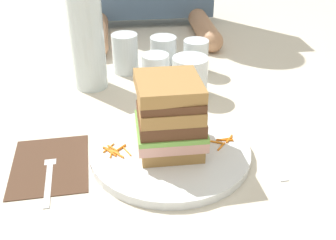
{
  "coord_description": "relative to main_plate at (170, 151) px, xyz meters",
  "views": [
    {
      "loc": [
        -0.07,
        -0.59,
        0.44
      ],
      "look_at": [
        0.01,
        0.04,
        0.06
      ],
      "focal_mm": 43.85,
      "sensor_mm": 36.0,
      "label": 1
    }
  ],
  "objects": [
    {
      "name": "napkin_dark",
      "position": [
        -0.21,
        -0.0,
        -0.01
      ],
      "size": [
        0.14,
        0.17,
        0.0
      ],
      "primitive_type": "cube",
      "rotation": [
        0.0,
        0.0,
        0.05
      ],
      "color": "#4C3323",
      "rests_on": "ground_plane"
    },
    {
      "name": "carrot_shred_0",
      "position": [
        -0.09,
        0.01,
        0.01
      ],
      "size": [
        0.02,
        0.02,
        0.0
      ],
      "primitive_type": "cylinder",
      "rotation": [
        0.0,
        1.57,
        0.79
      ],
      "color": "orange",
      "rests_on": "main_plate"
    },
    {
      "name": "water_bottle",
      "position": [
        -0.15,
        0.3,
        0.12
      ],
      "size": [
        0.08,
        0.08,
        0.28
      ],
      "color": "silver",
      "rests_on": "ground_plane"
    },
    {
      "name": "carrot_shred_11",
      "position": [
        0.09,
        -0.01,
        0.01
      ],
      "size": [
        0.02,
        0.02,
        0.0
      ],
      "primitive_type": "cylinder",
      "rotation": [
        0.0,
        1.57,
        0.89
      ],
      "color": "orange",
      "rests_on": "main_plate"
    },
    {
      "name": "knife",
      "position": [
        0.17,
        -0.0,
        -0.01
      ],
      "size": [
        0.03,
        0.2,
        0.0
      ],
      "color": "silver",
      "rests_on": "ground_plane"
    },
    {
      "name": "ground_plane",
      "position": [
        -0.01,
        -0.01,
        -0.01
      ],
      "size": [
        3.0,
        3.0,
        0.0
      ],
      "primitive_type": "plane",
      "color": "beige"
    },
    {
      "name": "carrot_shred_6",
      "position": [
        -0.08,
        -0.0,
        0.01
      ],
      "size": [
        0.02,
        0.03,
        0.0
      ],
      "primitive_type": "cylinder",
      "rotation": [
        0.0,
        1.57,
        2.01
      ],
      "color": "orange",
      "rests_on": "main_plate"
    },
    {
      "name": "carrot_shred_12",
      "position": [
        0.11,
        0.01,
        0.01
      ],
      "size": [
        0.02,
        0.02,
        0.0
      ],
      "primitive_type": "cylinder",
      "rotation": [
        0.0,
        1.57,
        0.95
      ],
      "color": "orange",
      "rests_on": "main_plate"
    },
    {
      "name": "empty_tumbler_2",
      "position": [
        0.0,
        0.3,
        0.03
      ],
      "size": [
        0.07,
        0.07,
        0.07
      ],
      "primitive_type": "cylinder",
      "color": "silver",
      "rests_on": "ground_plane"
    },
    {
      "name": "main_plate",
      "position": [
        0.0,
        0.0,
        0.0
      ],
      "size": [
        0.29,
        0.29,
        0.02
      ],
      "primitive_type": "cylinder",
      "color": "white",
      "rests_on": "ground_plane"
    },
    {
      "name": "carrot_shred_2",
      "position": [
        -0.1,
        -0.01,
        0.01
      ],
      "size": [
        0.01,
        0.02,
        0.0
      ],
      "primitive_type": "cylinder",
      "rotation": [
        0.0,
        1.57,
        1.38
      ],
      "color": "orange",
      "rests_on": "main_plate"
    },
    {
      "name": "carrot_shred_13",
      "position": [
        0.1,
        0.01,
        0.01
      ],
      "size": [
        0.03,
        0.01,
        0.0
      ],
      "primitive_type": "cylinder",
      "rotation": [
        0.0,
        1.57,
        6.11
      ],
      "color": "orange",
      "rests_on": "main_plate"
    },
    {
      "name": "carrot_shred_4",
      "position": [
        -0.11,
        -0.0,
        0.01
      ],
      "size": [
        0.02,
        0.03,
        0.0
      ],
      "primitive_type": "cylinder",
      "rotation": [
        0.0,
        1.57,
        5.35
      ],
      "color": "orange",
      "rests_on": "main_plate"
    },
    {
      "name": "carrot_shred_3",
      "position": [
        -0.11,
        0.01,
        0.01
      ],
      "size": [
        0.02,
        0.03,
        0.0
      ],
      "primitive_type": "cylinder",
      "rotation": [
        0.0,
        1.57,
        4.07
      ],
      "color": "orange",
      "rests_on": "main_plate"
    },
    {
      "name": "empty_tumbler_1",
      "position": [
        -0.06,
        0.37,
        0.04
      ],
      "size": [
        0.07,
        0.07,
        0.1
      ],
      "primitive_type": "cylinder",
      "color": "silver",
      "rests_on": "ground_plane"
    },
    {
      "name": "carrot_shred_1",
      "position": [
        -0.1,
        -0.0,
        0.01
      ],
      "size": [
        0.02,
        0.01,
        0.0
      ],
      "primitive_type": "cylinder",
      "rotation": [
        0.0,
        1.57,
        2.57
      ],
      "color": "orange",
      "rests_on": "main_plate"
    },
    {
      "name": "carrot_shred_8",
      "position": [
        -0.11,
        0.0,
        0.01
      ],
      "size": [
        0.03,
        0.02,
        0.0
      ],
      "primitive_type": "cylinder",
      "rotation": [
        0.0,
        1.57,
        2.51
      ],
      "color": "orange",
      "rests_on": "main_plate"
    },
    {
      "name": "carrot_shred_7",
      "position": [
        -0.09,
        -0.01,
        0.01
      ],
      "size": [
        0.02,
        0.02,
        0.0
      ],
      "primitive_type": "cylinder",
      "rotation": [
        0.0,
        1.57,
        5.44
      ],
      "color": "orange",
      "rests_on": "main_plate"
    },
    {
      "name": "empty_tumbler_3",
      "position": [
        0.03,
        0.4,
        0.03
      ],
      "size": [
        0.07,
        0.07,
        0.08
      ],
      "primitive_type": "cylinder",
      "color": "silver",
      "rests_on": "ground_plane"
    },
    {
      "name": "fork",
      "position": [
        -0.21,
        -0.03,
        -0.0
      ],
      "size": [
        0.03,
        0.17,
        0.0
      ],
      "color": "silver",
      "rests_on": "napkin_dark"
    },
    {
      "name": "juice_glass",
      "position": [
        0.07,
        0.23,
        0.03
      ],
      "size": [
        0.08,
        0.08,
        0.09
      ],
      "color": "white",
      "rests_on": "ground_plane"
    },
    {
      "name": "carrot_shred_5",
      "position": [
        -0.1,
        0.01,
        0.01
      ],
      "size": [
        0.02,
        0.02,
        0.0
      ],
      "primitive_type": "cylinder",
      "rotation": [
        0.0,
        1.57,
        5.42
      ],
      "color": "orange",
      "rests_on": "main_plate"
    },
    {
      "name": "carrot_shred_9",
      "position": [
        0.11,
        0.01,
        0.01
      ],
      "size": [
        0.02,
        0.01,
        0.0
      ],
      "primitive_type": "cylinder",
      "rotation": [
        0.0,
        1.57,
        0.12
      ],
      "color": "orange",
      "rests_on": "main_plate"
    },
    {
      "name": "sandwich",
      "position": [
        -0.0,
        0.0,
        0.07
      ],
      "size": [
        0.12,
        0.12,
        0.13
      ],
      "color": "#A87A42",
      "rests_on": "main_plate"
    },
    {
      "name": "carrot_shred_10",
      "position": [
        0.09,
        0.0,
        0.01
      ],
      "size": [
        0.03,
        0.02,
        0.0
      ],
      "primitive_type": "cylinder",
      "rotation": [
        0.0,
        1.57,
        5.85
      ],
      "color": "orange",
      "rests_on": "main_plate"
    },
    {
      "name": "empty_tumbler_0",
      "position": [
        0.11,
        0.35,
        0.03
      ],
      "size": [
        0.06,
        0.06,
        0.08
      ],
      "primitive_type": "cylinder",
      "color": "silver",
      "rests_on": "ground_plane"
    }
  ]
}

